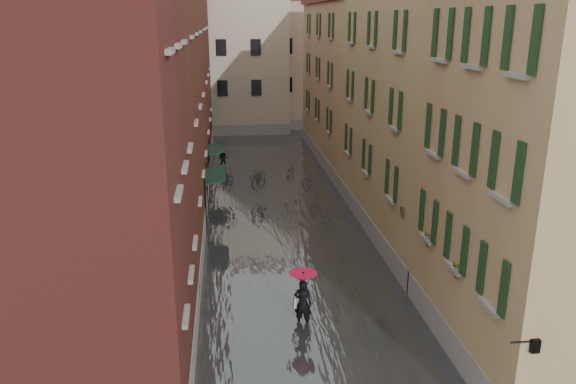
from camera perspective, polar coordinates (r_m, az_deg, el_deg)
ground at (r=20.13m, az=2.62°, el=-14.05°), size 120.00×120.00×0.00m
floodwater at (r=31.83m, az=-0.99°, el=-1.71°), size 10.00×60.00×0.20m
building_left_near at (r=16.05m, az=-21.37°, el=1.78°), size 6.00×8.00×13.00m
building_left_mid at (r=26.64m, az=-15.51°, el=7.57°), size 6.00×14.00×12.50m
building_left_far at (r=41.33m, az=-12.47°, el=12.09°), size 6.00×16.00×14.00m
building_right_near at (r=18.50m, az=25.87°, el=0.76°), size 6.00×8.00×11.50m
building_right_mid at (r=28.03m, az=14.31°, el=8.63°), size 6.00×14.00×13.00m
building_right_far at (r=42.38m, az=7.16°, el=10.77°), size 6.00×16.00×11.50m
building_end_cream at (r=55.11m, az=-6.74°, el=13.05°), size 12.00×9.00×13.00m
building_end_pink at (r=57.82m, az=2.46°, el=12.84°), size 10.00×9.00×12.00m
awning_near at (r=29.88m, az=-7.46°, el=1.63°), size 1.09×3.32×2.80m
awning_far at (r=36.05m, az=-7.33°, el=4.33°), size 1.09×3.18×2.80m
wall_lantern at (r=15.05m, az=23.66°, el=-14.01°), size 0.71×0.22×0.35m
window_planters at (r=19.98m, az=14.34°, el=-3.64°), size 0.59×6.18×0.84m
pedestrian_main at (r=19.86m, az=1.52°, el=-10.33°), size 1.00×1.00×2.06m
pedestrian_far at (r=40.80m, az=-6.59°, el=3.40°), size 0.83×0.71×1.50m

